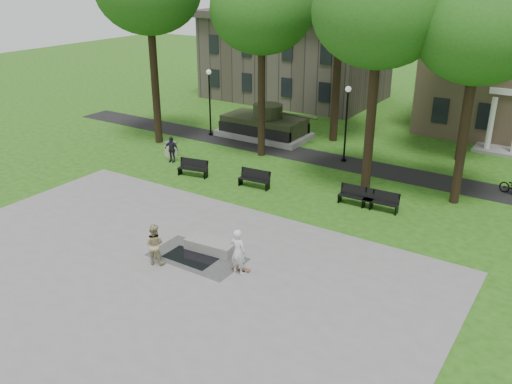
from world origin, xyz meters
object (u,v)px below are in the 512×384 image
skateboarder (238,252)px  friend_watching (154,244)px  park_bench_0 (194,167)px  trash_bin (171,149)px  concrete_block (211,245)px

skateboarder → friend_watching: skateboarder is taller
park_bench_0 → trash_bin: size_ratio=1.93×
concrete_block → skateboarder: 2.39m
trash_bin → park_bench_0: bearing=-29.2°
skateboarder → friend_watching: bearing=24.9°
friend_watching → trash_bin: bearing=-70.2°
concrete_block → trash_bin: size_ratio=2.29×
concrete_block → skateboarder: skateboarder is taller
concrete_block → park_bench_0: size_ratio=1.19×
friend_watching → park_bench_0: (-5.12, 8.78, -0.37)m
concrete_block → trash_bin: trash_bin is taller
friend_watching → trash_bin: 13.73m
friend_watching → trash_bin: (-8.58, 10.72, -0.41)m
skateboarder → park_bench_0: skateboarder is taller
park_bench_0 → trash_bin: park_bench_0 is taller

